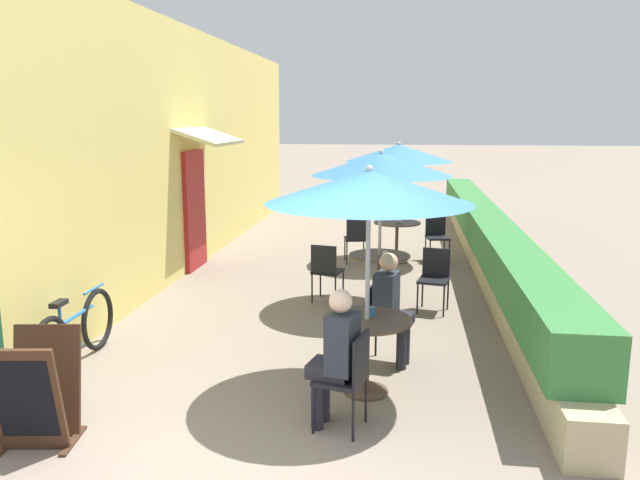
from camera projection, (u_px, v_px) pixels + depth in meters
name	position (u px, v px, depth m)	size (l,w,h in m)	color
ground_plane	(223.00, 480.00, 4.65)	(120.00, 120.00, 0.00)	gray
cafe_facade_wall	(195.00, 149.00, 11.44)	(0.98, 14.36, 4.20)	#E0CC6B
planter_hedge	(486.00, 239.00, 11.08)	(0.60, 13.36, 1.01)	tan
patio_table_near	(367.00, 336.00, 6.04)	(0.87, 0.87, 0.76)	brown
patio_umbrella_near	(369.00, 187.00, 5.76)	(1.94, 1.94, 2.23)	#B7B7BC
cafe_chair_near_left	(381.00, 318.00, 6.78)	(0.48, 0.48, 0.87)	black
seated_patron_near_left	(391.00, 304.00, 6.71)	(0.46, 0.40, 1.25)	#23232D
cafe_chair_near_right	(349.00, 373.00, 5.31)	(0.48, 0.48, 0.87)	black
seated_patron_near_right	(336.00, 353.00, 5.32)	(0.46, 0.40, 1.25)	#23232D
coffee_cup_near	(371.00, 312.00, 6.08)	(0.07, 0.07, 0.09)	teal
patio_table_mid	(379.00, 267.00, 8.84)	(0.87, 0.87, 0.76)	brown
patio_umbrella_mid	(381.00, 164.00, 8.56)	(1.94, 1.94, 2.23)	#B7B7BC
cafe_chair_mid_left	(435.00, 275.00, 8.66)	(0.48, 0.48, 0.87)	black
cafe_chair_mid_right	(326.00, 268.00, 9.04)	(0.48, 0.48, 0.87)	black
coffee_cup_mid	(385.00, 254.00, 8.63)	(0.07, 0.07, 0.09)	white
patio_table_far	(397.00, 232.00, 11.60)	(0.87, 0.87, 0.76)	brown
patio_umbrella_far	(399.00, 153.00, 11.32)	(1.94, 1.94, 2.23)	#B7B7BC
cafe_chair_far_left	(356.00, 236.00, 11.49)	(0.47, 0.47, 0.87)	black
cafe_chair_far_right	(437.00, 234.00, 11.74)	(0.47, 0.47, 0.87)	black
coffee_cup_far	(401.00, 220.00, 11.56)	(0.07, 0.07, 0.09)	white
bicycle_leaning	(75.00, 333.00, 6.73)	(0.10, 1.75, 0.81)	black
menu_board	(37.00, 391.00, 5.11)	(0.65, 0.70, 0.93)	#422819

